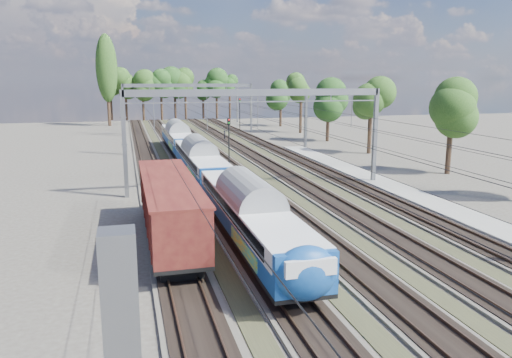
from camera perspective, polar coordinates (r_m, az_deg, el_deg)
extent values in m
cube|color=#47423A|center=(58.56, -12.19, 1.50)|extent=(3.00, 130.00, 0.15)
cube|color=black|center=(58.54, -12.19, 1.59)|extent=(2.50, 130.00, 0.06)
cube|color=#473326|center=(58.50, -12.90, 1.65)|extent=(0.08, 130.00, 0.14)
cube|color=#473326|center=(58.56, -11.50, 1.72)|extent=(0.08, 130.00, 0.14)
cube|color=#47423A|center=(58.91, -7.82, 1.71)|extent=(3.00, 130.00, 0.15)
cube|color=black|center=(58.89, -7.82, 1.80)|extent=(2.50, 130.00, 0.06)
cube|color=#473326|center=(58.80, -8.52, 1.86)|extent=(0.08, 130.00, 0.14)
cube|color=#473326|center=(58.96, -7.13, 1.93)|extent=(0.08, 130.00, 0.14)
cube|color=#47423A|center=(59.60, -3.52, 1.91)|extent=(3.00, 130.00, 0.15)
cube|color=black|center=(59.59, -3.52, 2.00)|extent=(2.50, 130.00, 0.06)
cube|color=#473326|center=(59.44, -4.20, 2.06)|extent=(0.08, 130.00, 0.14)
cube|color=#473326|center=(59.71, -2.84, 2.12)|extent=(0.08, 130.00, 0.14)
cube|color=#47423A|center=(60.62, 0.66, 2.09)|extent=(3.00, 130.00, 0.15)
cube|color=black|center=(60.61, 0.66, 2.18)|extent=(2.50, 130.00, 0.06)
cube|color=#473326|center=(60.40, 0.00, 2.24)|extent=(0.08, 130.00, 0.14)
cube|color=#473326|center=(60.78, 1.31, 2.30)|extent=(0.08, 130.00, 0.14)
cube|color=#47423A|center=(61.95, 4.68, 2.25)|extent=(3.00, 130.00, 0.15)
cube|color=black|center=(61.94, 4.68, 2.34)|extent=(2.50, 130.00, 0.06)
cube|color=#473326|center=(61.69, 4.05, 2.41)|extent=(0.08, 130.00, 0.14)
cube|color=#473326|center=(62.16, 5.31, 2.45)|extent=(0.08, 130.00, 0.14)
cube|color=#2E2C1E|center=(58.70, -10.00, 1.56)|extent=(1.10, 130.00, 0.05)
cube|color=#2E2C1E|center=(59.22, -5.65, 1.76)|extent=(1.10, 130.00, 0.05)
cube|color=#2E2C1E|center=(60.08, -1.41, 1.95)|extent=(1.10, 130.00, 0.05)
cube|color=#2E2C1E|center=(61.26, 2.69, 2.13)|extent=(1.10, 130.00, 0.05)
cube|color=gray|center=(41.34, 20.27, -2.95)|extent=(3.00, 70.00, 0.30)
cube|color=slate|center=(43.02, -14.81, 3.83)|extent=(0.35, 0.35, 9.00)
cube|color=slate|center=(48.72, 13.43, 4.74)|extent=(0.35, 0.35, 9.00)
cube|color=slate|center=(44.18, 0.20, 9.86)|extent=(23.00, 0.35, 0.60)
cube|color=slate|center=(90.84, -14.91, 7.63)|extent=(0.35, 0.35, 9.00)
cube|color=slate|center=(93.67, -0.57, 8.11)|extent=(0.35, 0.35, 9.00)
cube|color=slate|center=(91.39, -7.70, 10.56)|extent=(23.00, 0.35, 0.60)
cube|color=slate|center=(67.91, -14.87, 6.26)|extent=(0.35, 0.35, 8.50)
cube|color=slate|center=(112.82, -14.92, 8.17)|extent=(0.35, 0.35, 8.50)
cube|color=slate|center=(72.43, 5.71, 6.88)|extent=(0.35, 0.35, 8.50)
cube|color=slate|center=(115.59, -2.15, 8.60)|extent=(0.35, 0.35, 8.50)
cylinder|color=black|center=(57.89, -12.42, 6.79)|extent=(0.03, 130.00, 0.03)
cylinder|color=black|center=(57.82, -12.46, 7.88)|extent=(0.03, 130.00, 0.03)
cylinder|color=black|center=(58.25, -7.96, 6.97)|extent=(0.03, 130.00, 0.03)
cylinder|color=black|center=(58.18, -7.99, 8.05)|extent=(0.03, 130.00, 0.03)
cylinder|color=black|center=(58.95, -3.58, 7.11)|extent=(0.03, 130.00, 0.03)
cylinder|color=black|center=(58.88, -3.60, 8.18)|extent=(0.03, 130.00, 0.03)
cylinder|color=black|center=(59.98, 0.67, 7.21)|extent=(0.03, 130.00, 0.03)
cylinder|color=black|center=(59.91, 0.67, 8.26)|extent=(0.03, 130.00, 0.03)
cylinder|color=black|center=(61.33, 4.76, 7.26)|extent=(0.03, 130.00, 0.03)
cylinder|color=black|center=(61.26, 4.78, 8.29)|extent=(0.03, 130.00, 0.03)
cylinder|color=black|center=(126.37, -16.22, 8.12)|extent=(0.56, 0.56, 7.24)
sphere|color=black|center=(126.22, -16.37, 10.74)|extent=(3.99, 3.99, 3.99)
cylinder|color=black|center=(125.95, -14.09, 7.92)|extent=(0.56, 0.56, 5.93)
sphere|color=black|center=(125.78, -14.19, 10.08)|extent=(5.47, 5.47, 5.47)
cylinder|color=black|center=(123.99, -12.63, 8.09)|extent=(0.56, 0.56, 6.59)
sphere|color=black|center=(123.82, -12.74, 10.52)|extent=(4.74, 4.74, 4.74)
cylinder|color=black|center=(126.11, -10.99, 8.06)|extent=(0.56, 0.56, 5.94)
sphere|color=black|center=(125.93, -11.08, 10.22)|extent=(4.58, 4.58, 4.58)
cylinder|color=black|center=(127.29, -9.36, 8.33)|extent=(0.56, 0.56, 6.75)
sphere|color=black|center=(127.13, -9.44, 10.76)|extent=(5.05, 5.05, 5.05)
cylinder|color=black|center=(125.68, -7.64, 8.28)|extent=(0.56, 0.56, 6.51)
sphere|color=black|center=(125.51, -7.70, 10.66)|extent=(4.25, 4.25, 4.25)
cylinder|color=black|center=(124.35, -6.14, 8.09)|extent=(0.56, 0.56, 5.64)
sphere|color=black|center=(124.18, -6.18, 10.16)|extent=(4.56, 4.56, 4.56)
cylinder|color=black|center=(124.90, -4.39, 8.32)|extent=(0.56, 0.56, 6.47)
sphere|color=black|center=(124.74, -4.43, 10.70)|extent=(4.98, 4.98, 4.98)
cylinder|color=black|center=(128.23, -2.90, 8.33)|extent=(0.56, 0.56, 6.09)
sphere|color=black|center=(128.07, -2.92, 10.51)|extent=(5.13, 5.13, 5.13)
cylinder|color=black|center=(55.57, 21.72, 3.85)|extent=(0.56, 0.56, 6.73)
sphere|color=black|center=(55.19, 22.13, 9.40)|extent=(3.35, 3.35, 3.35)
cylinder|color=black|center=(68.05, 13.65, 4.94)|extent=(0.56, 0.56, 5.20)
sphere|color=black|center=(67.73, 13.82, 8.43)|extent=(4.61, 4.61, 4.61)
cylinder|color=black|center=(79.69, 9.09, 5.96)|extent=(0.56, 0.56, 5.04)
sphere|color=black|center=(79.41, 9.18, 8.86)|extent=(3.80, 3.80, 3.80)
cylinder|color=black|center=(92.63, 5.54, 6.97)|extent=(0.56, 0.56, 5.60)
sphere|color=black|center=(92.40, 5.60, 9.74)|extent=(4.13, 4.13, 4.13)
cylinder|color=black|center=(106.95, 2.76, 7.76)|extent=(0.56, 0.56, 6.22)
sphere|color=black|center=(106.75, 2.79, 10.43)|extent=(4.87, 4.87, 4.87)
cylinder|color=black|center=(110.74, -16.59, 9.97)|extent=(0.70, 0.70, 16.00)
ellipsoid|color=#1E4617|center=(110.74, -16.71, 12.03)|extent=(4.40, 4.40, 14.08)
cube|color=black|center=(23.87, 3.30, -11.69)|extent=(1.97, 2.95, 0.79)
cube|color=black|center=(36.51, -3.38, -3.46)|extent=(1.97, 2.95, 0.79)
cube|color=navy|center=(29.64, -0.78, -4.01)|extent=(2.75, 19.66, 1.87)
cube|color=silver|center=(29.52, -0.78, -3.09)|extent=(2.83, 18.87, 0.93)
cube|color=black|center=(29.88, 1.87, -2.92)|extent=(0.04, 16.71, 0.69)
cube|color=#D9C30B|center=(25.80, 1.56, -7.54)|extent=(2.85, 5.50, 0.69)
cylinder|color=gray|center=(29.41, -0.79, -2.26)|extent=(2.79, 19.66, 2.79)
cube|color=black|center=(42.72, -5.11, -1.28)|extent=(1.97, 2.95, 0.79)
cube|color=black|center=(56.09, -7.48, 1.71)|extent=(1.97, 2.95, 0.79)
cube|color=navy|center=(49.12, -6.49, 2.11)|extent=(2.75, 19.66, 1.87)
cube|color=silver|center=(49.05, -6.50, 2.67)|extent=(2.83, 18.87, 0.93)
cube|color=black|center=(49.27, -4.86, 2.74)|extent=(0.04, 16.71, 0.69)
cube|color=#D9C30B|center=(45.00, -5.68, 0.63)|extent=(2.85, 5.50, 0.69)
cylinder|color=gray|center=(48.98, -6.52, 3.18)|extent=(2.79, 19.66, 2.79)
cube|color=black|center=(62.47, -8.24, 2.68)|extent=(1.97, 2.95, 0.79)
cube|color=black|center=(76.03, -9.45, 4.19)|extent=(1.97, 2.95, 0.79)
cube|color=navy|center=(69.05, -8.94, 4.72)|extent=(2.75, 19.66, 1.87)
cube|color=silver|center=(69.00, -8.95, 5.13)|extent=(2.83, 18.87, 0.93)
cube|color=black|center=(69.16, -7.77, 5.17)|extent=(0.04, 16.71, 0.69)
cube|color=#D9C30B|center=(64.84, -8.53, 3.87)|extent=(2.85, 5.50, 0.69)
cylinder|color=gray|center=(68.95, -8.97, 5.49)|extent=(2.79, 19.66, 2.79)
ellipsoid|color=navy|center=(20.89, 5.71, -10.67)|extent=(2.79, 1.53, 2.38)
cube|color=black|center=(26.26, -8.69, -9.63)|extent=(2.12, 2.76, 0.74)
cube|color=black|center=(36.13, -10.47, -3.81)|extent=(2.12, 2.76, 0.74)
cube|color=black|center=(31.01, -9.76, -5.42)|extent=(2.87, 14.86, 0.21)
cube|color=#451212|center=(30.62, -9.85, -2.75)|extent=(2.87, 14.86, 2.76)
cube|color=#451212|center=(30.30, -9.94, -0.13)|extent=(3.08, 14.86, 0.13)
imported|color=black|center=(81.18, -3.60, 4.96)|extent=(0.46, 0.63, 1.62)
cylinder|color=black|center=(54.64, -3.10, 3.61)|extent=(0.14, 0.14, 4.99)
cube|color=black|center=(54.33, -3.13, 6.58)|extent=(0.38, 0.27, 0.70)
sphere|color=red|center=(54.19, -3.10, 6.78)|extent=(0.16, 0.16, 0.16)
sphere|color=#0C9919|center=(54.21, -3.10, 6.41)|extent=(0.16, 0.16, 0.16)
cylinder|color=black|center=(95.80, -1.87, 7.12)|extent=(0.15, 0.15, 5.47)
cube|color=black|center=(95.62, -1.88, 8.98)|extent=(0.43, 0.33, 0.77)
sphere|color=red|center=(95.47, -1.86, 9.11)|extent=(0.18, 0.18, 0.18)
sphere|color=#0C9919|center=(95.49, -1.86, 8.88)|extent=(0.18, 0.18, 0.18)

